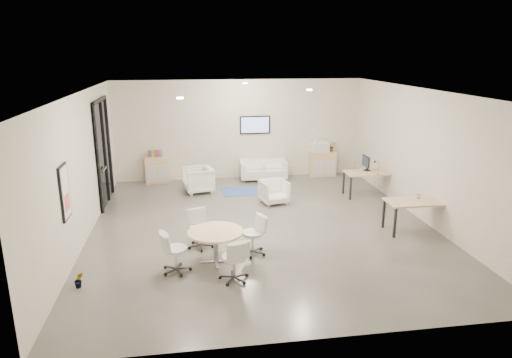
{
  "coord_description": "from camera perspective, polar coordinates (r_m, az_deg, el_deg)",
  "views": [
    {
      "loc": [
        -1.69,
        -10.08,
        4.07
      ],
      "look_at": [
        -0.09,
        0.4,
        1.08
      ],
      "focal_mm": 32.0,
      "sensor_mm": 36.0,
      "label": 1
    }
  ],
  "objects": [
    {
      "name": "sideboard_right",
      "position": [
        15.47,
        8.36,
        1.92
      ],
      "size": [
        0.84,
        0.41,
        0.84
      ],
      "color": "#DAB883",
      "rests_on": "room_shell"
    },
    {
      "name": "armchair_left",
      "position": [
        13.63,
        -7.25,
        0.06
      ],
      "size": [
        0.9,
        0.94,
        0.83
      ],
      "primitive_type": "imported",
      "rotation": [
        0.0,
        0.0,
        -1.36
      ],
      "color": "white",
      "rests_on": "room_shell"
    },
    {
      "name": "cup",
      "position": [
        11.31,
        19.6,
        -2.01
      ],
      "size": [
        0.15,
        0.14,
        0.12
      ],
      "primitive_type": "imported",
      "rotation": [
        0.0,
        0.0,
        -0.43
      ],
      "color": "white",
      "rests_on": "desk_front"
    },
    {
      "name": "sideboard_left",
      "position": [
        14.85,
        -12.22,
        1.14
      ],
      "size": [
        0.74,
        0.39,
        0.84
      ],
      "color": "#DAB883",
      "rests_on": "room_shell"
    },
    {
      "name": "loveseat",
      "position": [
        14.89,
        0.9,
        1.09
      ],
      "size": [
        1.52,
        0.8,
        0.56
      ],
      "rotation": [
        0.0,
        0.0,
        -0.04
      ],
      "color": "white",
      "rests_on": "room_shell"
    },
    {
      "name": "printer",
      "position": [
        15.31,
        8.01,
        4.07
      ],
      "size": [
        0.53,
        0.45,
        0.37
      ],
      "rotation": [
        0.0,
        0.0,
        0.01
      ],
      "color": "white",
      "rests_on": "sideboard_right"
    },
    {
      "name": "desk_front",
      "position": [
        11.17,
        19.49,
        -2.96
      ],
      "size": [
        1.42,
        0.72,
        0.74
      ],
      "rotation": [
        0.0,
        0.0,
        -0.01
      ],
      "color": "#DAB883",
      "rests_on": "room_shell"
    },
    {
      "name": "plant_floor",
      "position": [
        8.9,
        -21.23,
        -12.15
      ],
      "size": [
        0.24,
        0.33,
        0.13
      ],
      "primitive_type": "imported",
      "rotation": [
        0.0,
        0.0,
        0.27
      ],
      "color": "#3F7F3F",
      "rests_on": "room_shell"
    },
    {
      "name": "glass_door",
      "position": [
        13.04,
        -18.55,
        3.57
      ],
      "size": [
        0.09,
        1.9,
        2.85
      ],
      "color": "black",
      "rests_on": "room_shell"
    },
    {
      "name": "armchair_right",
      "position": [
        12.55,
        2.27,
        -1.47
      ],
      "size": [
        0.82,
        0.78,
        0.71
      ],
      "primitive_type": "imported",
      "rotation": [
        0.0,
        0.0,
        0.22
      ],
      "color": "white",
      "rests_on": "room_shell"
    },
    {
      "name": "wall_tv",
      "position": [
        14.89,
        -0.13,
        6.78
      ],
      "size": [
        0.98,
        0.06,
        0.58
      ],
      "color": "black",
      "rests_on": "room_shell"
    },
    {
      "name": "room_shell",
      "position": [
        10.51,
        0.8,
        2.16
      ],
      "size": [
        9.6,
        10.6,
        4.8
      ],
      "color": "#4E4C47",
      "rests_on": "ground"
    },
    {
      "name": "meeting_chairs",
      "position": [
        9.11,
        -5.06,
        -8.0
      ],
      "size": [
        2.29,
        2.29,
        0.82
      ],
      "color": "white",
      "rests_on": "room_shell"
    },
    {
      "name": "ceiling_spots",
      "position": [
        11.05,
        -0.94,
        11.13
      ],
      "size": [
        3.14,
        4.14,
        0.03
      ],
      "color": "#FFEAC6",
      "rests_on": "room_shell"
    },
    {
      "name": "books",
      "position": [
        14.73,
        -12.48,
        3.13
      ],
      "size": [
        0.43,
        0.14,
        0.22
      ],
      "color": "red",
      "rests_on": "sideboard_left"
    },
    {
      "name": "plant_cabinet",
      "position": [
        15.42,
        9.33,
        3.93
      ],
      "size": [
        0.38,
        0.4,
        0.26
      ],
      "primitive_type": "imported",
      "rotation": [
        0.0,
        0.0,
        0.29
      ],
      "color": "#3F7F3F",
      "rests_on": "sideboard_right"
    },
    {
      "name": "blue_rug",
      "position": [
        13.7,
        -1.43,
        -1.51
      ],
      "size": [
        1.39,
        0.97,
        0.01
      ],
      "primitive_type": "cube",
      "rotation": [
        0.0,
        0.0,
        0.05
      ],
      "color": "#324A99",
      "rests_on": "room_shell"
    },
    {
      "name": "monitor",
      "position": [
        13.55,
        13.6,
        1.99
      ],
      "size": [
        0.2,
        0.5,
        0.44
      ],
      "color": "black",
      "rests_on": "desk_rear"
    },
    {
      "name": "round_table",
      "position": [
        9.04,
        -5.08,
        -7.0
      ],
      "size": [
        1.1,
        1.1,
        0.67
      ],
      "color": "#DAB883",
      "rests_on": "room_shell"
    },
    {
      "name": "desk_rear",
      "position": [
        13.51,
        13.91,
        0.57
      ],
      "size": [
        1.39,
        0.72,
        0.71
      ],
      "rotation": [
        0.0,
        0.0,
        0.03
      ],
      "color": "#DAB883",
      "rests_on": "room_shell"
    },
    {
      "name": "artwork",
      "position": [
        9.14,
        -22.79,
        -1.55
      ],
      "size": [
        0.05,
        0.54,
        1.04
      ],
      "color": "black",
      "rests_on": "room_shell"
    }
  ]
}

